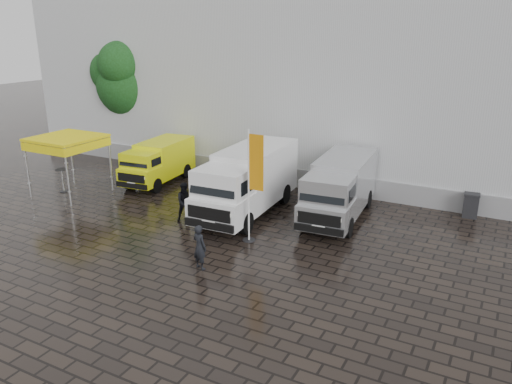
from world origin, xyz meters
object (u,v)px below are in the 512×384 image
Objects in this scene: van_silver at (340,190)px; canopy_tent at (66,141)px; van_white at (247,183)px; person_front at (200,247)px; person_tent at (186,202)px; flagpole at (253,182)px; van_yellow at (158,163)px; wheelie_bin at (471,205)px; cocktail_table at (63,180)px.

van_silver is 2.03× the size of canopy_tent.
van_white is at bearing 10.28° from canopy_tent.
canopy_tent is 11.32m from person_front.
canopy_tent is at bearing 130.50° from person_tent.
flagpole is 2.75× the size of person_front.
person_tent is at bearing -45.56° from van_yellow.
person_tent is (4.55, -3.85, -0.25)m from van_yellow.
wheelie_bin is at bearing 22.89° from van_white.
canopy_tent is at bearing -172.43° from van_white.
person_tent is at bearing -137.10° from van_white.
person_tent is (-5.80, -3.41, -0.46)m from van_silver.
person_tent is at bearing -2.42° from canopy_tent.
van_yellow is at bearing 92.70° from person_tent.
van_yellow is 4.39× the size of wheelie_bin.
van_white is 6.13× the size of wheelie_bin.
canopy_tent is at bearing -4.15° from person_front.
van_silver is at bearing 62.13° from flagpole.
van_silver is (3.84, 1.41, -0.14)m from van_white.
canopy_tent reaches higher than person_front.
cocktail_table is at bearing 175.37° from flagpole.
van_white is 10.01m from wheelie_bin.
person_tent is at bearing -2.29° from cocktail_table.
van_white is 1.49× the size of flagpole.
van_silver is 5.95m from wheelie_bin.
van_silver reaches higher than person_tent.
person_front is at bearing -115.43° from van_silver.
cocktail_table is 0.70× the size of person_tent.
canopy_tent is 11.05m from flagpole.
person_tent is (-3.13, 3.53, 0.04)m from person_front.
canopy_tent reaches higher than van_silver.
canopy_tent reaches higher than van_yellow.
person_front is 4.72m from person_tent.
person_front reaches higher than cocktail_table.
van_silver is 7.46m from person_front.
canopy_tent reaches higher than cocktail_table.
cocktail_table is (-9.89, -1.68, -0.85)m from van_white.
person_front is (-0.53, -2.91, -1.66)m from flagpole.
flagpole is 4.11× the size of wheelie_bin.
van_yellow is 0.72× the size of van_white.
van_white is at bearing -21.23° from van_yellow.
flagpole is (8.22, -4.47, 1.37)m from van_yellow.
flagpole is 4.05m from person_tent.
person_tent is (-10.94, -6.30, 0.31)m from wheelie_bin.
person_front is 0.95× the size of person_tent.
van_white is 4.11× the size of person_front.
van_white is at bearing -159.27° from wheelie_bin.
van_white is 2.24× the size of canopy_tent.
van_silver is 14.09m from cocktail_table.
van_yellow is at bearing -175.88° from wheelie_bin.
canopy_tent is at bearing -133.57° from van_yellow.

